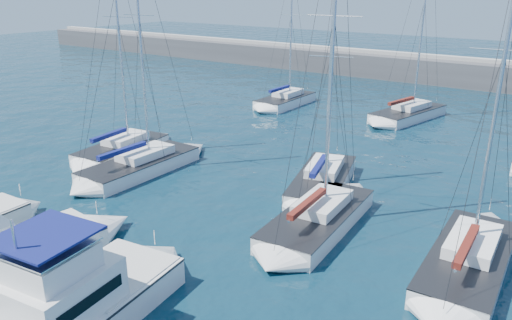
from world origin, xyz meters
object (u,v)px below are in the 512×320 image
Objects in this scene: sailboat_mid_c at (323,180)px; sailboat_mid_d at (318,218)px; motor_yacht_stbd_inner at (74,301)px; sailboat_mid_b at (141,165)px; sailboat_mid_a at (123,149)px; sailboat_back_b at (408,113)px; sailboat_back_a at (286,100)px; sailboat_mid_e at (469,260)px.

sailboat_mid_d is at bearing -80.46° from sailboat_mid_c.
motor_yacht_stbd_inner is 16.29m from sailboat_mid_b.
sailboat_mid_a is (-13.95, 14.18, -0.58)m from motor_yacht_stbd_inner.
sailboat_mid_b is 1.29× the size of sailboat_mid_c.
sailboat_mid_b is 0.94× the size of sailboat_back_b.
sailboat_mid_d reaches higher than sailboat_mid_a.
sailboat_back_a is at bearing 111.77° from sailboat_mid_c.
sailboat_mid_d is (17.43, -1.82, -0.00)m from sailboat_mid_a.
sailboat_mid_e is (7.49, 0.17, -0.02)m from sailboat_mid_d.
sailboat_mid_b is 26.36m from sailboat_back_b.
sailboat_mid_a is at bearing -93.15° from sailboat_back_a.
sailboat_mid_c reaches higher than motor_yacht_stbd_inner.
sailboat_mid_a is 0.97× the size of sailboat_mid_b.
sailboat_back_b reaches higher than sailboat_mid_b.
sailboat_mid_a is at bearing 156.79° from sailboat_mid_b.
sailboat_mid_e is (10.97, 12.52, -0.61)m from motor_yacht_stbd_inner.
sailboat_back_a is (-2.44, 22.48, -0.01)m from sailboat_mid_b.
sailboat_mid_b is at bearing -30.10° from sailboat_mid_a.
sailboat_back_a is at bearing 79.61° from sailboat_mid_a.
sailboat_mid_a is at bearing -108.27° from sailboat_back_b.
sailboat_mid_b is (3.67, -1.56, -0.01)m from sailboat_mid_a.
sailboat_mid_e is (21.25, -0.09, -0.01)m from sailboat_mid_b.
sailboat_back_a is 12.62m from sailboat_back_b.
sailboat_mid_d reaches higher than sailboat_back_a.
sailboat_mid_a reaches higher than motor_yacht_stbd_inner.
sailboat_mid_b is at bearing -173.74° from sailboat_mid_c.
sailboat_mid_a reaches higher than sailboat_mid_e.
sailboat_back_a is at bearing -158.62° from sailboat_back_b.
sailboat_back_b is at bearing 8.87° from sailboat_back_a.
sailboat_mid_c is at bearing 22.21° from sailboat_mid_b.
motor_yacht_stbd_inner is 19.90m from sailboat_mid_a.
sailboat_back_b reaches higher than sailboat_mid_d.
sailboat_mid_a is 24.97m from sailboat_mid_e.
sailboat_mid_a is 0.91× the size of sailboat_back_b.
sailboat_back_b is at bearing 51.99° from sailboat_mid_a.
motor_yacht_stbd_inner is 0.56× the size of sailboat_back_a.
sailboat_back_b is (-3.72, 24.64, 0.00)m from sailboat_mid_d.
sailboat_mid_e reaches higher than sailboat_mid_c.
motor_yacht_stbd_inner is 17.34m from sailboat_mid_c.
motor_yacht_stbd_inner is at bearing -69.86° from sailboat_back_a.
sailboat_back_b reaches higher than sailboat_back_a.
sailboat_mid_d is (13.76, -0.26, 0.01)m from sailboat_mid_b.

